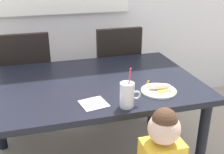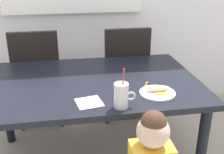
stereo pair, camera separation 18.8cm
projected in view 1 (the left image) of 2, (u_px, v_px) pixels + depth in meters
dining_table at (89, 93)px, 1.99m from camera, size 1.55×1.00×0.72m
dining_chair_left at (28, 76)px, 2.54m from camera, size 0.44×0.45×0.96m
dining_chair_right at (116, 68)px, 2.73m from camera, size 0.44×0.45×0.96m
milk_cup at (127, 96)px, 1.60m from camera, size 0.13×0.08×0.25m
snack_plate at (159, 91)px, 1.81m from camera, size 0.23×0.23×0.01m
peeled_banana at (159, 87)px, 1.81m from camera, size 0.17×0.12×0.07m
paper_napkin at (94, 104)px, 1.65m from camera, size 0.18×0.18×0.00m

